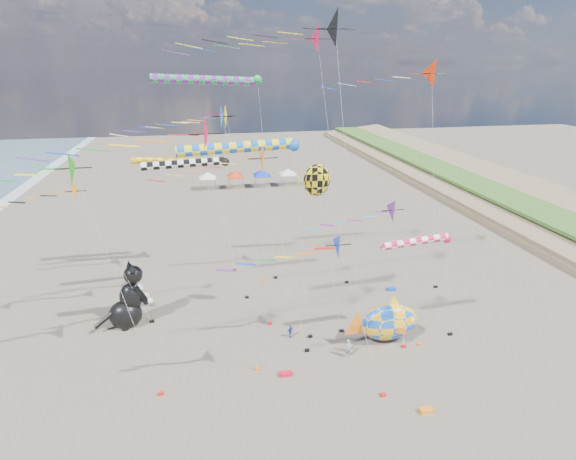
% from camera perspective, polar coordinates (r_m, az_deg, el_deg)
% --- Properties ---
extents(ground, '(260.00, 260.00, 0.00)m').
position_cam_1_polar(ground, '(31.89, 5.57, -23.41)').
color(ground, brown).
rests_on(ground, ground).
extents(delta_kite_0, '(15.68, 2.64, 25.41)m').
position_cam_1_polar(delta_kite_0, '(42.06, 2.31, 22.80)').
color(delta_kite_0, '#E61340').
rests_on(delta_kite_0, ground).
extents(delta_kite_1, '(12.72, 2.37, 19.33)m').
position_cam_1_polar(delta_kite_1, '(28.66, -12.74, 11.50)').
color(delta_kite_1, red).
rests_on(delta_kite_1, ground).
extents(delta_kite_2, '(10.61, 2.29, 17.14)m').
position_cam_1_polar(delta_kite_2, '(30.77, -4.34, 8.50)').
color(delta_kite_2, orange).
rests_on(delta_kite_2, ground).
extents(delta_kite_3, '(11.97, 2.39, 18.76)m').
position_cam_1_polar(delta_kite_3, '(43.30, -9.29, 13.87)').
color(delta_kite_3, '#F8F318').
rests_on(delta_kite_3, ground).
extents(delta_kite_4, '(9.56, 1.84, 12.31)m').
position_cam_1_polar(delta_kite_4, '(27.39, 6.67, -3.46)').
color(delta_kite_4, '#1129DE').
rests_on(delta_kite_4, ground).
extents(delta_kite_5, '(10.41, 1.73, 13.70)m').
position_cam_1_polar(delta_kite_5, '(39.45, -25.87, 4.25)').
color(delta_kite_5, '#FF9704').
rests_on(delta_kite_5, ground).
extents(delta_kite_6, '(11.17, 1.89, 19.33)m').
position_cam_1_polar(delta_kite_6, '(34.71, -10.95, 13.38)').
color(delta_kite_6, blue).
rests_on(delta_kite_6, ground).
extents(delta_kite_7, '(13.61, 2.94, 25.82)m').
position_cam_1_polar(delta_kite_7, '(34.29, 4.71, 23.86)').
color(delta_kite_7, black).
rests_on(delta_kite_7, ground).
extents(delta_kite_8, '(9.60, 1.95, 13.02)m').
position_cam_1_polar(delta_kite_8, '(33.19, 11.80, 1.88)').
color(delta_kite_8, '#612189').
rests_on(delta_kite_8, ground).
extents(delta_kite_9, '(11.13, 2.21, 17.68)m').
position_cam_1_polar(delta_kite_9, '(28.69, -27.22, 6.55)').
color(delta_kite_9, '#1F9311').
rests_on(delta_kite_9, ground).
extents(delta_kite_10, '(11.84, 2.64, 22.59)m').
position_cam_1_polar(delta_kite_10, '(43.11, 17.67, 18.18)').
color(delta_kite_10, red).
rests_on(delta_kite_10, ground).
extents(windsock_0, '(10.04, 0.84, 16.88)m').
position_cam_1_polar(windsock_0, '(32.43, -5.83, 10.32)').
color(windsock_0, blue).
rests_on(windsock_0, ground).
extents(windsock_1, '(11.24, 0.83, 21.02)m').
position_cam_1_polar(windsock_1, '(43.48, -9.87, 18.18)').
color(windsock_1, green).
rests_on(windsock_1, ground).
extents(windsock_2, '(8.89, 0.75, 14.20)m').
position_cam_1_polar(windsock_2, '(40.53, -12.55, 8.16)').
color(windsock_2, black).
rests_on(windsock_2, ground).
extents(windsock_3, '(9.88, 0.72, 13.12)m').
position_cam_1_polar(windsock_3, '(47.16, -13.80, 8.43)').
color(windsock_3, orange).
rests_on(windsock_3, ground).
extents(windsock_4, '(7.18, 0.66, 9.38)m').
position_cam_1_polar(windsock_4, '(36.37, 16.26, -1.47)').
color(windsock_4, red).
rests_on(windsock_4, ground).
extents(angelfish_kite, '(3.74, 3.02, 14.50)m').
position_cam_1_polar(angelfish_kite, '(36.34, 3.39, 6.13)').
color(angelfish_kite, yellow).
rests_on(angelfish_kite, ground).
extents(cat_inflatable, '(4.87, 3.70, 5.89)m').
position_cam_1_polar(cat_inflatable, '(42.13, -19.79, -7.83)').
color(cat_inflatable, black).
rests_on(cat_inflatable, ground).
extents(fish_inflatable, '(6.47, 2.14, 4.42)m').
position_cam_1_polar(fish_inflatable, '(38.80, 12.64, -11.34)').
color(fish_inflatable, blue).
rests_on(fish_inflatable, ground).
extents(person_adult, '(0.58, 0.38, 1.58)m').
position_cam_1_polar(person_adult, '(37.14, 7.65, -14.67)').
color(person_adult, gray).
rests_on(person_adult, ground).
extents(child_green, '(0.71, 0.65, 1.18)m').
position_cam_1_polar(child_green, '(37.80, 7.58, -14.34)').
color(child_green, '#197A1B').
rests_on(child_green, ground).
extents(child_blue, '(0.73, 0.57, 1.15)m').
position_cam_1_polar(child_blue, '(39.21, 0.29, -12.75)').
color(child_blue, '#28459C').
rests_on(child_blue, ground).
extents(kite_bag_0, '(0.90, 0.44, 0.30)m').
position_cam_1_polar(kite_bag_0, '(33.80, 17.16, -21.03)').
color(kite_bag_0, orange).
rests_on(kite_bag_0, ground).
extents(kite_bag_1, '(0.90, 0.44, 0.30)m').
position_cam_1_polar(kite_bag_1, '(35.36, -0.27, -17.81)').
color(kite_bag_1, red).
rests_on(kite_bag_1, ground).
extents(kite_bag_2, '(0.90, 0.44, 0.30)m').
position_cam_1_polar(kite_bag_2, '(47.92, 12.97, -7.30)').
color(kite_bag_2, '#133CC3').
rests_on(kite_bag_2, ground).
extents(tent_row, '(19.20, 4.20, 3.80)m').
position_cam_1_polar(tent_row, '(84.48, -5.05, 7.45)').
color(tent_row, white).
rests_on(tent_row, ground).
extents(parked_car, '(3.48, 1.75, 1.14)m').
position_cam_1_polar(parked_car, '(85.44, 3.69, 5.86)').
color(parked_car, '#26262D').
rests_on(parked_car, ground).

